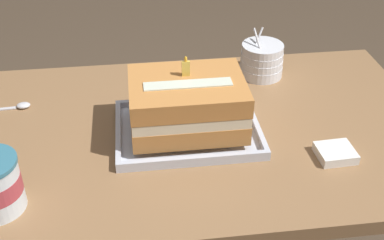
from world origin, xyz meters
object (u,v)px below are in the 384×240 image
Objects in this scene: birthday_cake at (187,103)px; bowl_stack at (262,60)px; napkin_pile at (335,153)px; foil_tray at (187,130)px; serving_spoon_near_tray at (19,106)px.

birthday_cake is 1.90× the size of bowl_stack.
napkin_pile is at bearing -79.14° from bowl_stack.
foil_tray is 0.36m from bowl_stack.
serving_spoon_near_tray is (-0.42, 0.16, -0.08)m from birthday_cake.
bowl_stack is at bearing 100.86° from napkin_pile.
birthday_cake reaches higher than napkin_pile.
birthday_cake is at bearing 157.06° from napkin_pile.
foil_tray is 2.45× the size of bowl_stack.
bowl_stack is at bearing 46.59° from birthday_cake.
birthday_cake is 2.08× the size of serving_spoon_near_tray.
bowl_stack is 0.68m from serving_spoon_near_tray.
foil_tray reaches higher than napkin_pile.
bowl_stack reaches higher than foil_tray.
foil_tray reaches higher than serving_spoon_near_tray.
bowl_stack is 0.40m from napkin_pile.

